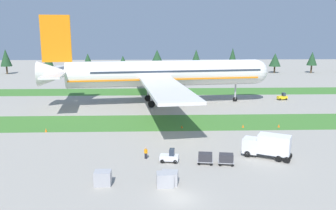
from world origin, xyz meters
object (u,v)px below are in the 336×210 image
airliner (159,73)px  uld_container_1 (165,180)px  catering_truck (268,145)px  taxiway_marker_3 (46,130)px  pushback_tractor (282,97)px  cargo_dolly_second (226,158)px  cargo_dolly_lead (205,157)px  taxiway_marker_2 (182,127)px  taxiway_marker_1 (279,126)px  uld_container_2 (170,178)px  ground_crew_marshaller (146,153)px  baggage_tug (170,157)px  taxiway_marker_0 (243,126)px  uld_container_0 (103,178)px

airliner → uld_container_1: (0.32, -49.15, -7.08)m
catering_truck → taxiway_marker_3: (-36.74, 14.92, -1.61)m
pushback_tractor → taxiway_marker_3: (-54.95, -29.51, -0.47)m
cargo_dolly_second → catering_truck: 7.12m
cargo_dolly_lead → taxiway_marker_3: 32.15m
taxiway_marker_2 → catering_truck: bearing=-56.0°
airliner → taxiway_marker_1: 33.69m
uld_container_2 → taxiway_marker_3: bearing=132.9°
airliner → cargo_dolly_lead: 43.02m
cargo_dolly_lead → ground_crew_marshaller: bearing=83.8°
cargo_dolly_second → uld_container_1: bearing=136.5°
baggage_tug → taxiway_marker_2: size_ratio=5.78×
cargo_dolly_second → ground_crew_marshaller: 11.59m
uld_container_2 → taxiway_marker_0: uld_container_2 is taller
airliner → taxiway_marker_1: bearing=37.4°
uld_container_1 → taxiway_marker_1: bearing=48.6°
uld_container_2 → taxiway_marker_3: (-22.02, 23.67, -0.49)m
cargo_dolly_lead → taxiway_marker_0: bearing=-19.2°
catering_truck → uld_container_2: bearing=148.9°
airliner → uld_container_1: size_ratio=36.00×
taxiway_marker_3 → airliner: bearing=49.8°
cargo_dolly_second → taxiway_marker_3: (-30.16, 17.43, -0.57)m
taxiway_marker_3 → baggage_tug: bearing=-36.0°
uld_container_0 → taxiway_marker_3: bearing=120.7°
baggage_tug → uld_container_0: bearing=139.9°
cargo_dolly_second → pushback_tractor: 53.08m
pushback_tractor → ground_crew_marshaller: (-36.05, -44.22, 0.13)m
uld_container_0 → uld_container_1: bearing=-4.8°
catering_truck → ground_crew_marshaller: size_ratio=4.15×
airliner → taxiway_marker_3: bearing=-47.8°
baggage_tug → taxiway_marker_3: size_ratio=4.02×
taxiway_marker_1 → taxiway_marker_2: bearing=179.7°
baggage_tug → cargo_dolly_second: size_ratio=1.15×
ground_crew_marshaller → taxiway_marker_2: 17.84m
uld_container_1 → taxiway_marker_1: (22.85, 25.91, -0.54)m
catering_truck → ground_crew_marshaller: 17.87m
cargo_dolly_lead → taxiway_marker_0: size_ratio=4.25×
uld_container_1 → taxiway_marker_3: 32.29m
ground_crew_marshaller → taxiway_marker_2: (6.51, 16.60, -0.71)m
pushback_tractor → ground_crew_marshaller: 57.06m
ground_crew_marshaller → baggage_tug: bearing=-178.8°
uld_container_2 → taxiway_marker_0: bearing=59.0°
airliner → uld_container_2: size_ratio=36.00×
taxiway_marker_1 → ground_crew_marshaller: bearing=-147.0°
taxiway_marker_0 → uld_container_2: bearing=-121.0°
uld_container_2 → taxiway_marker_2: uld_container_2 is taller
baggage_tug → cargo_dolly_lead: baggage_tug is taller
catering_truck → uld_container_0: (-22.80, -8.58, -1.08)m
cargo_dolly_second → uld_container_2: size_ratio=1.20×
cargo_dolly_lead → uld_container_0: (-13.35, -6.52, -0.05)m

